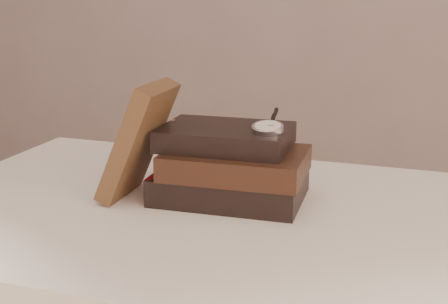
% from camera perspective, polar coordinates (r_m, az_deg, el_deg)
% --- Properties ---
extents(table, '(1.00, 0.60, 0.75)m').
position_cam_1_polar(table, '(0.94, 0.80, -10.75)').
color(table, white).
rests_on(table, ground).
extents(book_stack, '(0.24, 0.17, 0.11)m').
position_cam_1_polar(book_stack, '(0.94, 0.66, -1.34)').
color(book_stack, black).
rests_on(book_stack, table).
extents(journal, '(0.10, 0.12, 0.19)m').
position_cam_1_polar(journal, '(0.94, -8.15, 1.05)').
color(journal, '#3F2718').
rests_on(journal, table).
extents(pocket_watch, '(0.05, 0.15, 0.02)m').
position_cam_1_polar(pocket_watch, '(0.90, 4.24, 2.42)').
color(pocket_watch, silver).
rests_on(pocket_watch, book_stack).
extents(eyeglasses, '(0.10, 0.11, 0.05)m').
position_cam_1_polar(eyeglasses, '(1.03, -2.59, 0.86)').
color(eyeglasses, silver).
rests_on(eyeglasses, book_stack).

